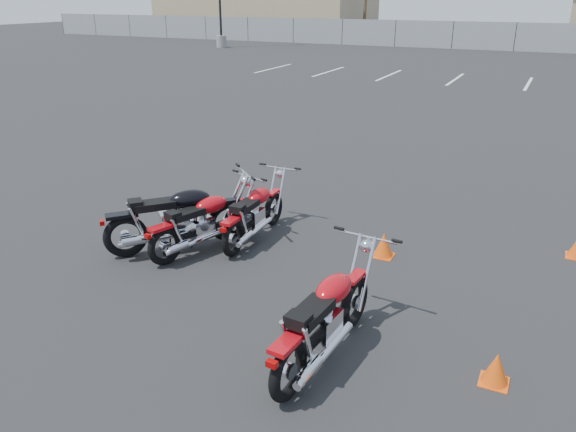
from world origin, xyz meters
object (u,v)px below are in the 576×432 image
at_px(motorcycle_second_black, 177,218).
at_px(motorcycle_third_red, 255,213).
at_px(motorcycle_front_red, 203,223).
at_px(motorcycle_rear_red, 325,319).

xyz_separation_m(motorcycle_second_black, motorcycle_third_red, (0.84, 0.79, -0.07)).
xyz_separation_m(motorcycle_front_red, motorcycle_second_black, (-0.36, -0.12, 0.06)).
bearing_deg(motorcycle_rear_red, motorcycle_front_red, 147.21).
xyz_separation_m(motorcycle_front_red, motorcycle_third_red, (0.48, 0.67, -0.01)).
bearing_deg(motorcycle_rear_red, motorcycle_third_red, 132.10).
distance_m(motorcycle_front_red, motorcycle_third_red, 0.82).
height_order(motorcycle_second_black, motorcycle_rear_red, motorcycle_second_black).
bearing_deg(motorcycle_third_red, motorcycle_rear_red, -47.90).
height_order(motorcycle_second_black, motorcycle_third_red, motorcycle_second_black).
bearing_deg(motorcycle_third_red, motorcycle_second_black, -136.82).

